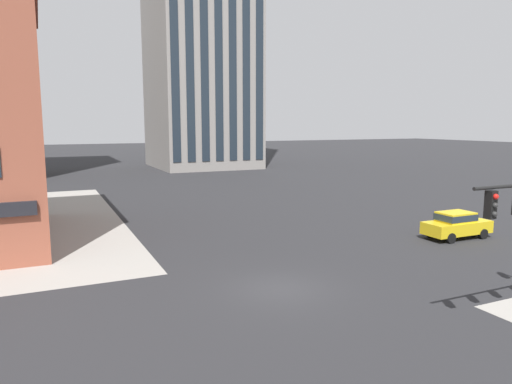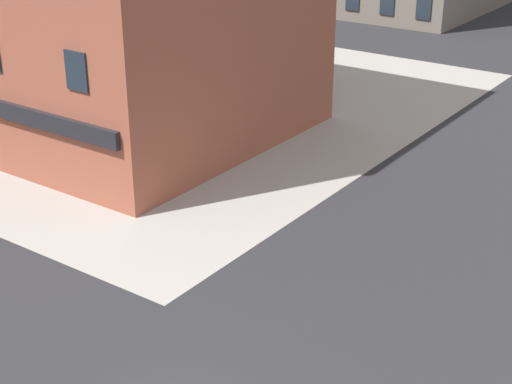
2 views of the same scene
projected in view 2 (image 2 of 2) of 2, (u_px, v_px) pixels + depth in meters
sidewalk_far_corner at (140, 94)px, 44.30m from camera, size 32.00×32.00×0.02m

